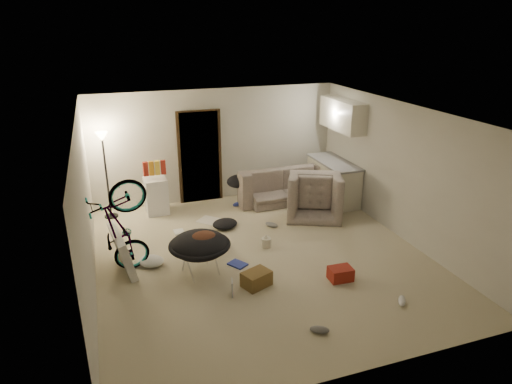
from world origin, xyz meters
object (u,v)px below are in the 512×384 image
object	(u,v)px
mini_fridge	(156,196)
juicer	(266,242)
armchair	(314,197)
tv_box	(122,251)
kitchen_counter	(333,182)
saucer_chair	(200,250)
floor_lamp	(104,157)
sofa	(279,187)
drink_case_b	(340,274)
drink_case_a	(256,279)
bicycle	(122,250)

from	to	relation	value
mini_fridge	juicer	xyz separation A→B (m)	(1.65, -2.24, -0.28)
armchair	juicer	bearing A→B (deg)	61.32
armchair	tv_box	size ratio (longest dim) A/B	1.08
kitchen_counter	saucer_chair	world-z (taller)	kitchen_counter
floor_lamp	mini_fridge	size ratio (longest dim) A/B	2.35
kitchen_counter	juicer	world-z (taller)	kitchen_counter
sofa	juicer	xyz separation A→B (m)	(-1.10, -2.14, -0.19)
armchair	drink_case_b	xyz separation A→B (m)	(-0.77, -2.58, -0.25)
kitchen_counter	sofa	bearing A→B (deg)	158.35
saucer_chair	sofa	bearing A→B (deg)	47.47
sofa	floor_lamp	bearing A→B (deg)	-4.75
kitchen_counter	armchair	distance (m)	0.91
armchair	drink_case_a	world-z (taller)	armchair
floor_lamp	sofa	xyz separation A→B (m)	(3.70, -0.20, -1.01)
armchair	drink_case_a	size ratio (longest dim) A/B	2.60
drink_case_b	armchair	bearing A→B (deg)	75.98
kitchen_counter	juicer	xyz separation A→B (m)	(-2.23, -1.69, -0.34)
floor_lamp	sofa	size ratio (longest dim) A/B	0.89
armchair	bicycle	bearing A→B (deg)	41.48
drink_case_a	drink_case_b	xyz separation A→B (m)	(1.32, -0.27, -0.02)
kitchen_counter	floor_lamp	bearing A→B (deg)	172.34
kitchen_counter	saucer_chair	distance (m)	4.17
kitchen_counter	sofa	xyz separation A→B (m)	(-1.13, 0.45, -0.14)
drink_case_b	mini_fridge	bearing A→B (deg)	125.55
mini_fridge	drink_case_b	bearing A→B (deg)	-59.46
juicer	kitchen_counter	bearing A→B (deg)	37.04
armchair	juicer	size ratio (longest dim) A/B	4.36
kitchen_counter	drink_case_a	world-z (taller)	kitchen_counter
floor_lamp	kitchen_counter	world-z (taller)	floor_lamp
mini_fridge	drink_case_b	world-z (taller)	mini_fridge
floor_lamp	drink_case_a	size ratio (longest dim) A/B	4.29
kitchen_counter	mini_fridge	bearing A→B (deg)	171.94
floor_lamp	mini_fridge	world-z (taller)	floor_lamp
floor_lamp	drink_case_a	xyz separation A→B (m)	(2.01, -3.50, -1.19)
tv_box	juicer	distance (m)	2.51
floor_lamp	juicer	distance (m)	3.69
bicycle	tv_box	distance (m)	0.20
tv_box	drink_case_b	world-z (taller)	tv_box
drink_case_b	saucer_chair	bearing A→B (deg)	158.25
juicer	armchair	bearing A→B (deg)	37.69
tv_box	bicycle	bearing A→B (deg)	-97.80
kitchen_counter	bicycle	size ratio (longest dim) A/B	0.89
armchair	drink_case_b	distance (m)	2.71
sofa	mini_fridge	bearing A→B (deg)	-3.73
bicycle	drink_case_a	bearing A→B (deg)	-124.59
floor_lamp	saucer_chair	distance (m)	3.24
kitchen_counter	saucer_chair	bearing A→B (deg)	-148.37
saucer_chair	drink_case_a	bearing A→B (deg)	-41.94
mini_fridge	drink_case_a	xyz separation A→B (m)	(1.06, -3.40, -0.26)
tv_box	sofa	bearing A→B (deg)	22.40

